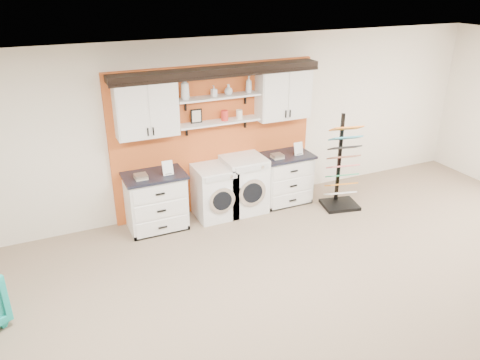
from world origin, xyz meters
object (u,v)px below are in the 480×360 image
base_cabinet_right (284,178)px  washer (214,191)px  sample_rack (341,178)px  base_cabinet_left (156,201)px  dryer (244,184)px

base_cabinet_right → washer: size_ratio=1.03×
washer → sample_rack: sample_rack is taller
base_cabinet_right → washer: bearing=-179.8°
sample_rack → base_cabinet_left: bearing=-178.7°
base_cabinet_right → sample_rack: 0.96m
base_cabinet_right → sample_rack: sample_rack is taller
base_cabinet_right → washer: (-1.30, -0.00, -0.00)m
base_cabinet_left → dryer: bearing=-0.1°
base_cabinet_left → base_cabinet_right: bearing=0.0°
base_cabinet_right → sample_rack: (0.78, -0.56, 0.08)m
base_cabinet_left → base_cabinet_right: size_ratio=1.04×
dryer → base_cabinet_right: bearing=0.3°
base_cabinet_left → washer: size_ratio=1.07×
base_cabinet_left → washer: bearing=-0.2°
base_cabinet_left → dryer: dryer is taller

